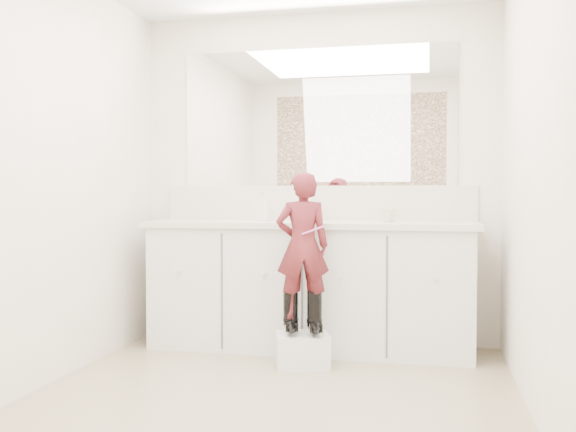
# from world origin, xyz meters

# --- Properties ---
(floor) EXTENTS (3.00, 3.00, 0.00)m
(floor) POSITION_xyz_m (0.00, 0.00, 0.00)
(floor) COLOR #847356
(floor) RESTS_ON ground
(wall_back) EXTENTS (2.60, 0.00, 2.60)m
(wall_back) POSITION_xyz_m (0.00, 1.50, 1.20)
(wall_back) COLOR beige
(wall_back) RESTS_ON floor
(wall_front) EXTENTS (2.60, 0.00, 2.60)m
(wall_front) POSITION_xyz_m (0.00, -1.50, 1.20)
(wall_front) COLOR beige
(wall_front) RESTS_ON floor
(wall_left) EXTENTS (0.00, 3.00, 3.00)m
(wall_left) POSITION_xyz_m (-1.30, 0.00, 1.20)
(wall_left) COLOR beige
(wall_left) RESTS_ON floor
(wall_right) EXTENTS (0.00, 3.00, 3.00)m
(wall_right) POSITION_xyz_m (1.30, 0.00, 1.20)
(wall_right) COLOR beige
(wall_right) RESTS_ON floor
(vanity_cabinet) EXTENTS (2.20, 0.55, 0.85)m
(vanity_cabinet) POSITION_xyz_m (0.00, 1.23, 0.42)
(vanity_cabinet) COLOR silver
(vanity_cabinet) RESTS_ON floor
(countertop) EXTENTS (2.28, 0.58, 0.04)m
(countertop) POSITION_xyz_m (0.00, 1.21, 0.87)
(countertop) COLOR beige
(countertop) RESTS_ON vanity_cabinet
(backsplash) EXTENTS (2.28, 0.03, 0.25)m
(backsplash) POSITION_xyz_m (0.00, 1.49, 1.02)
(backsplash) COLOR beige
(backsplash) RESTS_ON countertop
(mirror) EXTENTS (2.00, 0.02, 1.00)m
(mirror) POSITION_xyz_m (0.00, 1.49, 1.64)
(mirror) COLOR white
(mirror) RESTS_ON wall_back
(faucet) EXTENTS (0.08, 0.08, 0.10)m
(faucet) POSITION_xyz_m (0.00, 1.38, 0.94)
(faucet) COLOR silver
(faucet) RESTS_ON countertop
(cup) EXTENTS (0.13, 0.13, 0.09)m
(cup) POSITION_xyz_m (0.53, 1.30, 0.94)
(cup) COLOR beige
(cup) RESTS_ON countertop
(soap_bottle) EXTENTS (0.10, 0.10, 0.20)m
(soap_bottle) POSITION_xyz_m (-0.35, 1.27, 0.99)
(soap_bottle) COLOR silver
(soap_bottle) RESTS_ON countertop
(step_stool) EXTENTS (0.39, 0.35, 0.21)m
(step_stool) POSITION_xyz_m (0.04, 0.75, 0.10)
(step_stool) COLOR silver
(step_stool) RESTS_ON floor
(boot_left) EXTENTS (0.15, 0.20, 0.27)m
(boot_left) POSITION_xyz_m (-0.03, 0.75, 0.34)
(boot_left) COLOR black
(boot_left) RESTS_ON step_stool
(boot_right) EXTENTS (0.15, 0.20, 0.27)m
(boot_right) POSITION_xyz_m (0.12, 0.75, 0.34)
(boot_right) COLOR black
(boot_right) RESTS_ON step_stool
(toddler) EXTENTS (0.38, 0.30, 0.91)m
(toddler) POSITION_xyz_m (0.04, 0.75, 0.76)
(toddler) COLOR #9C303B
(toddler) RESTS_ON step_stool
(toothbrush) EXTENTS (0.13, 0.05, 0.06)m
(toothbrush) POSITION_xyz_m (0.11, 0.71, 0.86)
(toothbrush) COLOR #F15DB7
(toothbrush) RESTS_ON toddler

